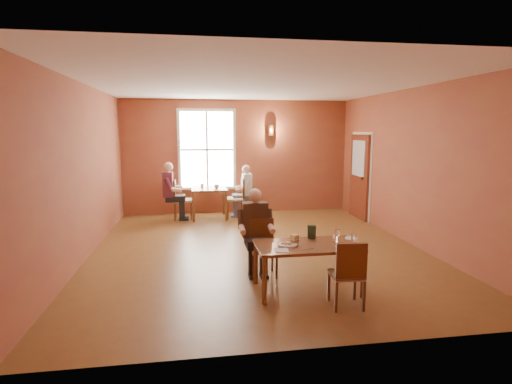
{
  "coord_description": "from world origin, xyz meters",
  "views": [
    {
      "loc": [
        -1.13,
        -7.13,
        2.19
      ],
      "look_at": [
        0.0,
        0.2,
        1.05
      ],
      "focal_mm": 28.0,
      "sensor_mm": 36.0,
      "label": 1
    }
  ],
  "objects": [
    {
      "name": "ground",
      "position": [
        0.0,
        0.0,
        0.0
      ],
      "size": [
        6.0,
        7.0,
        0.01
      ],
      "primitive_type": "cube",
      "color": "brown",
      "rests_on": "ground"
    },
    {
      "name": "wall_back",
      "position": [
        0.0,
        3.5,
        1.5
      ],
      "size": [
        6.0,
        0.04,
        3.0
      ],
      "primitive_type": "cube",
      "color": "brown",
      "rests_on": "ground"
    },
    {
      "name": "wall_front",
      "position": [
        0.0,
        -3.5,
        1.5
      ],
      "size": [
        6.0,
        0.04,
        3.0
      ],
      "primitive_type": "cube",
      "color": "brown",
      "rests_on": "ground"
    },
    {
      "name": "wall_left",
      "position": [
        -3.0,
        0.0,
        1.5
      ],
      "size": [
        0.04,
        7.0,
        3.0
      ],
      "primitive_type": "cube",
      "color": "brown",
      "rests_on": "ground"
    },
    {
      "name": "wall_right",
      "position": [
        3.0,
        0.0,
        1.5
      ],
      "size": [
        0.04,
        7.0,
        3.0
      ],
      "primitive_type": "cube",
      "color": "brown",
      "rests_on": "ground"
    },
    {
      "name": "ceiling",
      "position": [
        0.0,
        0.0,
        3.0
      ],
      "size": [
        6.0,
        7.0,
        0.04
      ],
      "primitive_type": "cube",
      "color": "white",
      "rests_on": "wall_back"
    },
    {
      "name": "window",
      "position": [
        -0.8,
        3.45,
        1.7
      ],
      "size": [
        1.36,
        0.1,
        1.96
      ],
      "primitive_type": "cube",
      "color": "white",
      "rests_on": "wall_back"
    },
    {
      "name": "door",
      "position": [
        2.94,
        2.3,
        1.05
      ],
      "size": [
        0.12,
        1.04,
        2.1
      ],
      "primitive_type": "cube",
      "color": "maroon",
      "rests_on": "ground"
    },
    {
      "name": "wall_sconce",
      "position": [
        0.9,
        3.4,
        2.2
      ],
      "size": [
        0.16,
        0.16,
        0.28
      ],
      "primitive_type": "cylinder",
      "color": "brown",
      "rests_on": "wall_back"
    },
    {
      "name": "main_table",
      "position": [
        0.37,
        -2.03,
        0.33
      ],
      "size": [
        1.4,
        0.79,
        0.66
      ],
      "primitive_type": null,
      "color": "brown",
      "rests_on": "ground"
    },
    {
      "name": "chair_diner_main",
      "position": [
        -0.13,
        -1.38,
        0.43
      ],
      "size": [
        0.38,
        0.38,
        0.86
      ],
      "primitive_type": null,
      "rotation": [
        0.0,
        0.0,
        3.14
      ],
      "color": "brown",
      "rests_on": "ground"
    },
    {
      "name": "diner_main",
      "position": [
        -0.13,
        -1.41,
        0.63
      ],
      "size": [
        0.51,
        0.51,
        1.27
      ],
      "primitive_type": null,
      "rotation": [
        0.0,
        0.0,
        3.14
      ],
      "color": "#351E17",
      "rests_on": "ground"
    },
    {
      "name": "chair_empty",
      "position": [
        0.71,
        -2.59,
        0.43
      ],
      "size": [
        0.41,
        0.41,
        0.86
      ],
      "primitive_type": null,
      "rotation": [
        0.0,
        0.0,
        -0.07
      ],
      "color": "brown",
      "rests_on": "ground"
    },
    {
      "name": "plate_food",
      "position": [
        0.09,
        -2.03,
        0.67
      ],
      "size": [
        0.32,
        0.32,
        0.03
      ],
      "primitive_type": "cylinder",
      "rotation": [
        0.0,
        0.0,
        -0.21
      ],
      "color": "silver",
      "rests_on": "main_table"
    },
    {
      "name": "sandwich",
      "position": [
        0.2,
        -1.97,
        0.71
      ],
      "size": [
        0.12,
        0.12,
        0.11
      ],
      "primitive_type": "cube",
      "rotation": [
        0.0,
        0.0,
        0.48
      ],
      "color": "#D7B66E",
      "rests_on": "main_table"
    },
    {
      "name": "goblet_a",
      "position": [
        0.83,
        -1.91,
        0.74
      ],
      "size": [
        0.08,
        0.08,
        0.17
      ],
      "primitive_type": null,
      "rotation": [
        0.0,
        0.0,
        -0.12
      ],
      "color": "white",
      "rests_on": "main_table"
    },
    {
      "name": "goblet_b",
      "position": [
        0.96,
        -2.19,
        0.74
      ],
      "size": [
        0.08,
        0.08,
        0.18
      ],
      "primitive_type": null,
      "rotation": [
        0.0,
        0.0,
        -0.08
      ],
      "color": "white",
      "rests_on": "main_table"
    },
    {
      "name": "goblet_c",
      "position": [
        0.69,
        -2.22,
        0.74
      ],
      "size": [
        0.09,
        0.09,
        0.17
      ],
      "primitive_type": null,
      "rotation": [
        0.0,
        0.0,
        -0.32
      ],
      "color": "white",
      "rests_on": "main_table"
    },
    {
      "name": "menu_stand",
      "position": [
        0.51,
        -1.73,
        0.75
      ],
      "size": [
        0.12,
        0.08,
        0.19
      ],
      "primitive_type": "cube",
      "rotation": [
        0.0,
        0.0,
        -0.19
      ],
      "color": "#2A4530",
      "rests_on": "main_table"
    },
    {
      "name": "knife",
      "position": [
        0.3,
        -2.27,
        0.66
      ],
      "size": [
        0.18,
        0.08,
        0.0
      ],
      "primitive_type": "cube",
      "rotation": [
        0.0,
        0.0,
        0.37
      ],
      "color": "silver",
      "rests_on": "main_table"
    },
    {
      "name": "napkin",
      "position": [
        -0.05,
        -2.25,
        0.66
      ],
      "size": [
        0.19,
        0.19,
        0.01
      ],
      "primitive_type": "cube",
      "rotation": [
        0.0,
        0.0,
        -0.09
      ],
      "color": "white",
      "rests_on": "main_table"
    },
    {
      "name": "side_plate",
      "position": [
        1.07,
        -1.84,
        0.66
      ],
      "size": [
        0.18,
        0.18,
        0.01
      ],
      "primitive_type": "cylinder",
      "rotation": [
        0.0,
        0.0,
        -0.07
      ],
      "color": "white",
      "rests_on": "main_table"
    },
    {
      "name": "sunglasses",
      "position": [
        0.89,
        -2.37,
        0.66
      ],
      "size": [
        0.13,
        0.04,
        0.02
      ],
      "primitive_type": "cube",
      "rotation": [
        0.0,
        0.0,
        -0.05
      ],
      "color": "black",
      "rests_on": "main_table"
    },
    {
      "name": "second_table",
      "position": [
        -0.79,
        2.84,
        0.38
      ],
      "size": [
        0.87,
        0.87,
        0.77
      ],
      "primitive_type": null,
      "color": "brown",
      "rests_on": "ground"
    },
    {
      "name": "chair_diner_white",
      "position": [
        -0.14,
        2.84,
        0.5
      ],
      "size": [
        0.44,
        0.44,
        1.0
      ],
      "primitive_type": null,
      "rotation": [
        0.0,
        0.0,
        1.57
      ],
      "color": "#401A0D",
      "rests_on": "ground"
    },
    {
      "name": "diner_white",
      "position": [
        -0.11,
        2.84,
        0.64
      ],
      "size": [
        0.51,
        0.51,
        1.29
      ],
      "primitive_type": null,
      "rotation": [
        0.0,
        0.0,
        1.57
      ],
      "color": "white",
      "rests_on": "ground"
    },
    {
      "name": "chair_diner_maroon",
      "position": [
        -1.44,
        2.84,
        0.49
      ],
      "size": [
        0.44,
        0.44,
        0.99
      ],
      "primitive_type": null,
      "rotation": [
        0.0,
        0.0,
        -1.57
      ],
      "color": "#58301D",
      "rests_on": "ground"
    },
    {
      "name": "diner_maroon",
      "position": [
        -1.47,
        2.84,
        0.7
      ],
      "size": [
        0.56,
        0.56,
        1.39
      ],
      "primitive_type": null,
      "rotation": [
        0.0,
        0.0,
        -1.57
      ],
      "color": "#56151C",
      "rests_on": "ground"
    },
    {
      "name": "cup_a",
      "position": [
        -0.6,
        2.75,
        0.82
      ],
      "size": [
        0.15,
        0.15,
        0.1
      ],
      "primitive_type": "imported",
      "rotation": [
        0.0,
        0.0,
        0.18
      ],
      "color": "silver",
      "rests_on": "second_table"
    },
    {
      "name": "cup_b",
      "position": [
        -0.95,
        2.97,
        0.81
      ],
      "size": [
        0.13,
        0.13,
        0.1
      ],
      "primitive_type": "imported",
      "rotation": [
        0.0,
        0.0,
        -0.35
      ],
      "color": "white",
      "rests_on": "second_table"
    }
  ]
}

